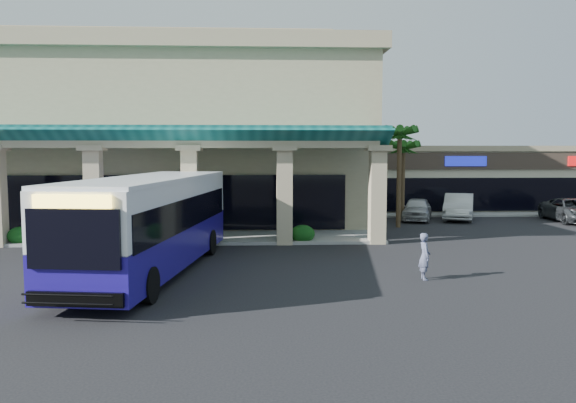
{
  "coord_description": "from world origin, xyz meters",
  "views": [
    {
      "loc": [
        0.33,
        -21.58,
        4.41
      ],
      "look_at": [
        1.6,
        3.68,
        2.2
      ],
      "focal_mm": 35.0,
      "sensor_mm": 36.0,
      "label": 1
    }
  ],
  "objects": [
    {
      "name": "arcade",
      "position": [
        -8.0,
        6.8,
        2.85
      ],
      "size": [
        30.0,
        6.2,
        5.7
      ],
      "primitive_type": null,
      "color": "#0E5453",
      "rests_on": "ground"
    },
    {
      "name": "transit_bus",
      "position": [
        -3.65,
        -1.0,
        1.77
      ],
      "size": [
        4.68,
        12.93,
        3.53
      ],
      "primitive_type": null,
      "rotation": [
        0.0,
        0.0,
        -0.14
      ],
      "color": "#20138B",
      "rests_on": "ground"
    },
    {
      "name": "main_building",
      "position": [
        -8.0,
        16.0,
        5.67
      ],
      "size": [
        30.8,
        14.8,
        11.35
      ],
      "primitive_type": null,
      "color": "tan",
      "rests_on": "ground"
    },
    {
      "name": "broadleaf_tree",
      "position": [
        7.5,
        19.0,
        2.41
      ],
      "size": [
        2.6,
        2.6,
        4.81
      ],
      "primitive_type": null,
      "color": "#0D3C0F",
      "rests_on": "ground"
    },
    {
      "name": "strip_mall",
      "position": [
        18.0,
        24.0,
        2.45
      ],
      "size": [
        22.5,
        12.5,
        4.9
      ],
      "primitive_type": null,
      "color": "beige",
      "rests_on": "ground"
    },
    {
      "name": "car_silver",
      "position": [
        10.57,
        14.34,
        0.74
      ],
      "size": [
        3.11,
        4.68,
        1.48
      ],
      "primitive_type": "imported",
      "rotation": [
        0.0,
        0.0,
        -0.35
      ],
      "color": "#BABABC",
      "rests_on": "ground"
    },
    {
      "name": "palm_1",
      "position": [
        9.5,
        14.0,
        2.9
      ],
      "size": [
        2.4,
        2.4,
        5.8
      ],
      "primitive_type": null,
      "color": "#1A5015",
      "rests_on": "ground"
    },
    {
      "name": "car_gray",
      "position": [
        20.17,
        12.91,
        0.75
      ],
      "size": [
        2.93,
        5.58,
        1.5
      ],
      "primitive_type": "imported",
      "rotation": [
        0.0,
        0.0,
        -0.08
      ],
      "color": "#383C40",
      "rests_on": "ground"
    },
    {
      "name": "car_white",
      "position": [
        13.44,
        14.65,
        0.85
      ],
      "size": [
        3.55,
        5.45,
        1.7
      ],
      "primitive_type": "imported",
      "rotation": [
        0.0,
        0.0,
        -0.37
      ],
      "color": "silver",
      "rests_on": "ground"
    },
    {
      "name": "palm_0",
      "position": [
        8.5,
        11.0,
        3.3
      ],
      "size": [
        2.4,
        2.4,
        6.6
      ],
      "primitive_type": null,
      "color": "#1A5015",
      "rests_on": "ground"
    },
    {
      "name": "ground",
      "position": [
        0.0,
        0.0,
        0.0
      ],
      "size": [
        110.0,
        110.0,
        0.0
      ],
      "primitive_type": "plane",
      "color": "black"
    },
    {
      "name": "pedestrian",
      "position": [
        6.04,
        -2.61,
        0.82
      ],
      "size": [
        0.4,
        0.6,
        1.64
      ],
      "primitive_type": "imported",
      "rotation": [
        0.0,
        0.0,
        1.56
      ],
      "color": "slate",
      "rests_on": "ground"
    }
  ]
}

